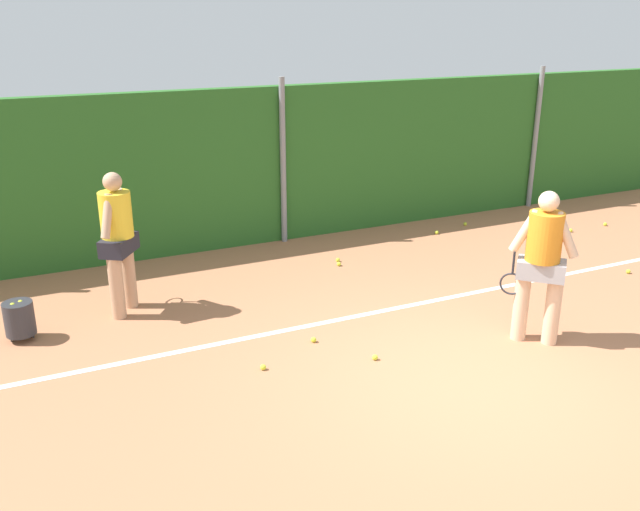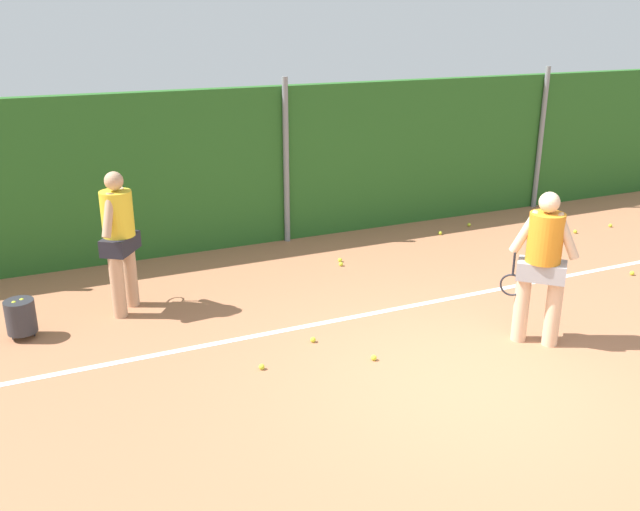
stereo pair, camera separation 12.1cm
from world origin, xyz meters
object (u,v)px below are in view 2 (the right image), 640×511
Objects in this scene: tennis_ball_10 at (575,232)px; tennis_ball_11 at (313,340)px; tennis_ball_2 at (518,246)px; tennis_ball_6 at (340,260)px; tennis_ball_3 at (610,225)px; tennis_ball_1 at (374,358)px; tennis_ball_8 at (341,264)px; player_foreground_near at (542,261)px; tennis_ball_12 at (542,268)px; tennis_ball_4 at (632,273)px; player_midcourt at (119,235)px; tennis_ball_9 at (262,367)px; ball_hopper at (21,316)px; tennis_ball_7 at (550,212)px; tennis_ball_5 at (440,233)px; tennis_ball_0 at (469,225)px.

tennis_ball_10 is 6.46m from tennis_ball_11.
tennis_ball_6 is (-3.09, 0.60, 0.00)m from tennis_ball_2.
tennis_ball_2 is 1.00× the size of tennis_ball_3.
tennis_ball_1 is 1.00× the size of tennis_ball_8.
player_foreground_near is 28.69× the size of tennis_ball_11.
tennis_ball_4 is at bearing -33.93° from tennis_ball_12.
tennis_ball_4 is at bearing -69.62° from player_midcourt.
tennis_ball_1 is 1.00× the size of tennis_ball_11.
tennis_ball_3 is 1.00× the size of tennis_ball_6.
player_foreground_near is 3.51m from tennis_ball_9.
tennis_ball_6 is at bearing 10.18° from ball_hopper.
tennis_ball_1 is at bearing -170.93° from tennis_ball_4.
ball_hopper reaches higher than tennis_ball_4.
tennis_ball_6 is at bearing -170.87° from tennis_ball_7.
tennis_ball_9 is at bearing -130.66° from tennis_ball_8.
ball_hopper is at bearing 19.26° from player_foreground_near.
tennis_ball_5 is 2.34m from tennis_ball_6.
tennis_ball_1 is (-4.14, -3.91, 0.00)m from tennis_ball_0.
tennis_ball_11 is at bearing -145.22° from tennis_ball_0.
player_midcourt reaches higher than tennis_ball_2.
tennis_ball_2 is (6.56, -0.07, -1.04)m from player_midcourt.
tennis_ball_4 is at bearing -75.93° from tennis_ball_0.
tennis_ball_3 and tennis_ball_8 have the same top height.
player_foreground_near is at bearing -145.03° from tennis_ball_3.
tennis_ball_9 is at bearing -153.86° from tennis_ball_7.
player_foreground_near is 4.90m from tennis_ball_0.
tennis_ball_5 and tennis_ball_11 have the same top height.
tennis_ball_4 is at bearing -9.92° from ball_hopper.
tennis_ball_11 is at bearing -169.22° from tennis_ball_12.
tennis_ball_8 is (3.40, 0.35, -1.04)m from player_midcourt.
tennis_ball_4 is (4.92, 0.79, 0.00)m from tennis_ball_1.
tennis_ball_6 is 1.00× the size of tennis_ball_8.
player_midcourt is 29.06× the size of tennis_ball_8.
tennis_ball_6 is 1.00× the size of tennis_ball_9.
tennis_ball_1 is at bearing -14.63° from tennis_ball_9.
tennis_ball_10 is at bearing 19.39° from tennis_ball_9.
player_midcourt reaches higher than tennis_ball_4.
tennis_ball_11 is at bearing -161.47° from tennis_ball_10.
tennis_ball_6 is 0.19m from tennis_ball_8.
tennis_ball_8 is at bearing -162.82° from tennis_ball_5.
tennis_ball_0 is 1.00× the size of tennis_ball_11.
player_foreground_near is at bearing -73.31° from tennis_ball_8.
tennis_ball_10 is at bearing 18.53° from tennis_ball_11.
tennis_ball_5 is 1.00× the size of tennis_ball_9.
tennis_ball_4 is at bearing 0.77° from tennis_ball_11.
tennis_ball_12 is (2.74, -1.62, 0.00)m from tennis_ball_6.
tennis_ball_0 is at bearing 43.36° from tennis_ball_1.
tennis_ball_8 is at bearing -28.97° from player_foreground_near.
tennis_ball_6 is 4.60m from tennis_ball_10.
player_midcourt is at bearing 135.34° from tennis_ball_11.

